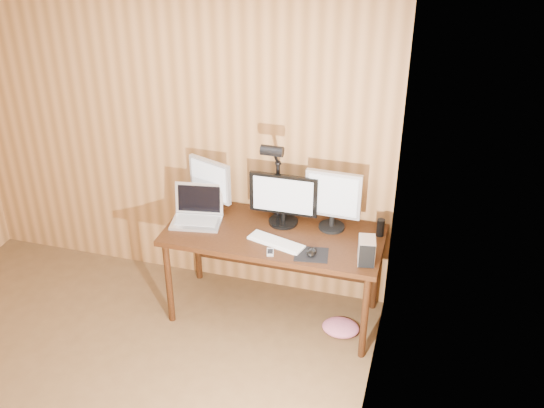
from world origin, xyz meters
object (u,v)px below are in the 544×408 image
at_px(desk_lamp, 275,170).
at_px(desk, 276,242).
at_px(mouse, 311,252).
at_px(monitor_left, 210,184).
at_px(hard_drive, 367,251).
at_px(phone, 270,252).
at_px(laptop, 198,212).
at_px(keyboard, 276,242).
at_px(monitor_right, 333,199).
at_px(monitor_center, 283,199).
at_px(speaker, 380,228).

bearing_deg(desk_lamp, desk, -54.06).
bearing_deg(mouse, monitor_left, 134.72).
height_order(desk, mouse, mouse).
distance_m(hard_drive, desk_lamp, 0.88).
relative_size(monitor_left, phone, 4.10).
distance_m(laptop, keyboard, 0.68).
relative_size(desk, mouse, 14.48).
relative_size(monitor_left, desk_lamp, 0.61).
bearing_deg(phone, monitor_left, 128.00).
bearing_deg(mouse, hard_drive, -17.64).
bearing_deg(keyboard, desk, 121.00).
bearing_deg(monitor_right, monitor_center, -174.65).
relative_size(laptop, speaker, 3.08).
bearing_deg(speaker, desk_lamp, -178.21).
height_order(laptop, phone, laptop).
xyz_separation_m(keyboard, phone, (-0.01, -0.13, -0.00)).
height_order(monitor_right, keyboard, monitor_right).
height_order(keyboard, mouse, mouse).
bearing_deg(desk, phone, -82.12).
relative_size(monitor_left, speaker, 3.20).
bearing_deg(hard_drive, mouse, 173.52).
height_order(desk, laptop, laptop).
xyz_separation_m(hard_drive, phone, (-0.66, -0.07, -0.08)).
relative_size(desk, keyboard, 3.67).
relative_size(monitor_center, phone, 4.93).
distance_m(mouse, phone, 0.29).
bearing_deg(laptop, desk, -5.10).
relative_size(monitor_left, keyboard, 0.97).
distance_m(desk, keyboard, 0.25).
bearing_deg(monitor_left, phone, -17.08).
distance_m(monitor_left, laptop, 0.24).
bearing_deg(mouse, keyboard, 144.14).
relative_size(monitor_right, hard_drive, 2.59).
bearing_deg(monitor_left, monitor_center, 15.91).
height_order(mouse, desk_lamp, desk_lamp).
distance_m(desk, mouse, 0.45).
bearing_deg(phone, keyboard, 71.65).
bearing_deg(speaker, phone, -148.43).
relative_size(mouse, hard_drive, 0.62).
bearing_deg(laptop, speaker, -3.03).
distance_m(desk, laptop, 0.63).
distance_m(monitor_left, desk_lamp, 0.56).
relative_size(desk, speaker, 12.07).
bearing_deg(desk_lamp, mouse, -32.85).
height_order(desk, phone, phone).
distance_m(mouse, hard_drive, 0.38).
bearing_deg(desk_lamp, phone, -67.12).
height_order(laptop, hard_drive, laptop).
distance_m(monitor_left, phone, 0.79).
relative_size(keyboard, desk_lamp, 0.62).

